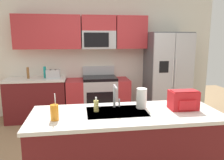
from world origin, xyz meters
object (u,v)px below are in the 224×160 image
Objects in this scene: backpack at (184,100)px; toaster at (53,74)px; drink_cup_orange at (55,112)px; soap_dispenser at (96,106)px; refrigerator at (167,74)px; paper_towel_roll at (142,98)px; sink_faucet at (115,94)px; pepper_mill at (28,73)px; range_oven at (98,97)px; bottle_teal at (45,72)px.

toaster is at bearing 126.94° from backpack.
soap_dispenser is (0.44, 0.21, -0.01)m from drink_cup_orange.
refrigerator is at bearing 51.79° from soap_dispenser.
toaster is 2.90m from backpack.
paper_towel_roll is 0.49m from backpack.
backpack is (0.48, -0.11, -0.00)m from paper_towel_roll.
sink_faucet is at bearing -65.93° from toaster.
toaster is 2.48m from drink_cup_orange.
pepper_mill is at bearing 128.32° from paper_towel_roll.
sink_faucet and drink_cup_orange have the same top height.
range_oven is 1.56m from pepper_mill.
range_oven is at bearing 98.39° from paper_towel_roll.
pepper_mill reaches higher than range_oven.
refrigerator is 2.48m from toaster.
pepper_mill is at bearing 178.67° from refrigerator.
range_oven is 4.86× the size of toaster.
soap_dispenser is at bearing 176.32° from backpack.
soap_dispenser is at bearing -174.86° from paper_towel_roll.
toaster is 0.99× the size of sink_faucet.
sink_faucet is at bearing -62.82° from bottle_teal.
range_oven is 5.67× the size of paper_towel_roll.
soap_dispenser is 1.03m from backpack.
bottle_teal is 0.86× the size of drink_cup_orange.
sink_faucet is 0.75m from drink_cup_orange.
range_oven is 2.35m from paper_towel_roll.
paper_towel_roll is (0.55, 0.05, 0.05)m from soap_dispenser.
sink_faucet is at bearing -89.39° from range_oven.
range_oven is 1.62m from refrigerator.
range_oven reaches higher than toaster.
bottle_teal is 1.01× the size of paper_towel_roll.
bottle_teal is at bearing 100.27° from drink_cup_orange.
sink_faucet is 1.17× the size of paper_towel_roll.
bottle_teal is 0.86× the size of sink_faucet.
toaster is at bearing 114.07° from sink_faucet.
toaster is 2.35m from sink_faucet.
drink_cup_orange is at bearing -174.32° from backpack.
pepper_mill reaches higher than toaster.
soap_dispenser is at bearing 25.63° from drink_cup_orange.
paper_towel_roll reaches higher than toaster.
toaster reaches higher than soap_dispenser.
pepper_mill is (-0.51, 0.05, 0.03)m from toaster.
range_oven is at bearing 3.21° from toaster.
drink_cup_orange is (-0.65, -2.52, 0.54)m from range_oven.
bottle_teal reaches higher than toaster.
bottle_teal is 2.49m from soap_dispenser.
sink_faucet is (1.47, -2.20, 0.05)m from pepper_mill.
drink_cup_orange is (-2.20, -2.45, 0.06)m from refrigerator.
paper_towel_roll is at bearing 5.14° from soap_dispenser.
refrigerator reaches higher than toaster.
backpack is at bearing -12.33° from sink_faucet.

